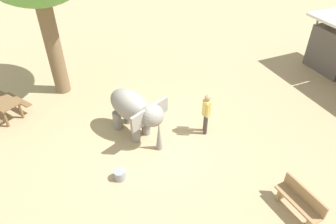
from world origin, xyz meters
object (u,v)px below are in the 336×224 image
object	(u,v)px
elephant	(135,110)
person_handler	(207,111)
picnic_table_near	(2,104)
feed_bucket	(120,175)
wooden_bench	(300,201)

from	to	relation	value
elephant	person_handler	world-z (taller)	elephant
person_handler	picnic_table_near	xyz separation A→B (m)	(-3.85, -6.66, -0.36)
person_handler	feed_bucket	distance (m)	3.66
picnic_table_near	feed_bucket	xyz separation A→B (m)	(4.75, 3.20, -0.43)
picnic_table_near	feed_bucket	world-z (taller)	picnic_table_near
elephant	picnic_table_near	world-z (taller)	elephant
elephant	feed_bucket	xyz separation A→B (m)	(1.80, -1.14, -0.92)
wooden_bench	feed_bucket	bearing A→B (deg)	48.88
wooden_bench	person_handler	bearing A→B (deg)	5.55
elephant	picnic_table_near	distance (m)	5.28
feed_bucket	wooden_bench	bearing A→B (deg)	53.48
person_handler	feed_bucket	bearing A→B (deg)	39.55
feed_bucket	elephant	bearing A→B (deg)	147.60
elephant	wooden_bench	world-z (taller)	elephant
person_handler	picnic_table_near	distance (m)	7.70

